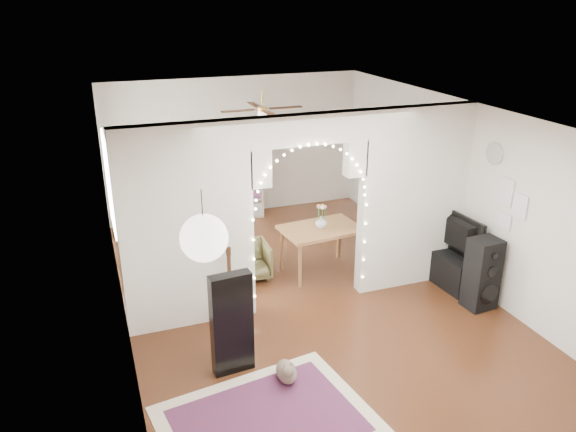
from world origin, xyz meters
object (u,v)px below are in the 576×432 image
object	(u,v)px
media_console	(448,268)
dining_chair_right	(249,261)
dining_table	(321,232)
dining_chair_left	(227,259)
floor_speaker	(482,274)
bookcase	(228,185)
acoustic_guitar	(230,296)

from	to	relation	value
media_console	dining_chair_right	distance (m)	3.03
dining_table	dining_chair_left	world-z (taller)	dining_table
floor_speaker	media_console	distance (m)	0.80
bookcase	dining_chair_right	bearing A→B (deg)	-93.05
acoustic_guitar	dining_chair_left	xyz separation A→B (m)	(0.31, 1.43, -0.15)
floor_speaker	acoustic_guitar	bearing A→B (deg)	162.84
dining_table	dining_chair_right	xyz separation A→B (m)	(-1.10, 0.21, -0.40)
bookcase	dining_chair_right	world-z (taller)	bookcase
dining_chair_left	acoustic_guitar	bearing A→B (deg)	-87.73
acoustic_guitar	floor_speaker	bearing A→B (deg)	-22.57
media_console	dining_table	xyz separation A→B (m)	(-1.67, 1.00, 0.43)
bookcase	dining_chair_left	bearing A→B (deg)	-100.92
dining_table	dining_chair_left	xyz separation A→B (m)	(-1.41, 0.42, -0.42)
dining_table	floor_speaker	bearing A→B (deg)	-52.14
acoustic_guitar	floor_speaker	world-z (taller)	acoustic_guitar
floor_speaker	dining_table	bearing A→B (deg)	128.96
dining_chair_left	floor_speaker	bearing A→B (deg)	-20.81
media_console	dining_chair_left	size ratio (longest dim) A/B	1.71
bookcase	dining_table	world-z (taller)	bookcase
bookcase	dining_chair_left	distance (m)	2.44
media_console	dining_table	world-z (taller)	dining_table
dining_table	acoustic_guitar	bearing A→B (deg)	-155.33
media_console	dining_table	bearing A→B (deg)	144.88
acoustic_guitar	media_console	distance (m)	3.39
media_console	dining_chair_right	xyz separation A→B (m)	(-2.77, 1.21, 0.03)
dining_chair_right	floor_speaker	bearing A→B (deg)	-33.08
floor_speaker	media_console	xyz separation A→B (m)	(-0.00, 0.76, -0.26)
acoustic_guitar	dining_table	bearing A→B (deg)	20.36
media_console	bookcase	distance (m)	4.50
acoustic_guitar	dining_table	xyz separation A→B (m)	(1.72, 1.00, 0.27)
floor_speaker	dining_table	world-z (taller)	floor_speaker
acoustic_guitar	bookcase	world-z (taller)	bookcase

